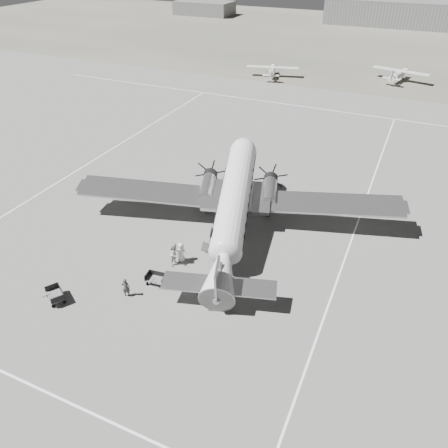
{
  "coord_description": "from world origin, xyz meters",
  "views": [
    {
      "loc": [
        14.49,
        -23.81,
        21.61
      ],
      "look_at": [
        2.47,
        2.84,
        2.2
      ],
      "focal_mm": 35.0,
      "sensor_mm": 36.0,
      "label": 1
    }
  ],
  "objects_px": {
    "baggage_cart_far": "(55,295)",
    "ground_crew": "(126,287)",
    "hangar_main": "(403,13)",
    "passenger": "(181,252)",
    "ramp_agent": "(175,254)",
    "light_plane_right": "(399,75)",
    "baggage_cart_near": "(156,279)",
    "dc3_airliner": "(234,206)",
    "shed_secondary": "(204,8)",
    "light_plane_left": "(272,72)"
  },
  "relations": [
    {
      "from": "baggage_cart_far",
      "to": "ramp_agent",
      "type": "distance_m",
      "value": 9.07
    },
    {
      "from": "baggage_cart_near",
      "to": "ground_crew",
      "type": "relative_size",
      "value": 0.97
    },
    {
      "from": "ramp_agent",
      "to": "passenger",
      "type": "bearing_deg",
      "value": -8.04
    },
    {
      "from": "baggage_cart_near",
      "to": "ground_crew",
      "type": "distance_m",
      "value": 2.34
    },
    {
      "from": "light_plane_left",
      "to": "ramp_agent",
      "type": "xyz_separation_m",
      "value": [
        10.8,
        -54.43,
        0.01
      ]
    },
    {
      "from": "baggage_cart_far",
      "to": "ground_crew",
      "type": "bearing_deg",
      "value": 62.23
    },
    {
      "from": "hangar_main",
      "to": "light_plane_left",
      "type": "bearing_deg",
      "value": -103.38
    },
    {
      "from": "shed_secondary",
      "to": "ground_crew",
      "type": "distance_m",
      "value": 131.86
    },
    {
      "from": "ramp_agent",
      "to": "dc3_airliner",
      "type": "bearing_deg",
      "value": -11.83
    },
    {
      "from": "dc3_airliner",
      "to": "ramp_agent",
      "type": "distance_m",
      "value": 6.48
    },
    {
      "from": "shed_secondary",
      "to": "ramp_agent",
      "type": "xyz_separation_m",
      "value": [
        54.99,
        -115.88,
        -1.01
      ]
    },
    {
      "from": "ground_crew",
      "to": "passenger",
      "type": "height_order",
      "value": "passenger"
    },
    {
      "from": "hangar_main",
      "to": "passenger",
      "type": "height_order",
      "value": "hangar_main"
    },
    {
      "from": "shed_secondary",
      "to": "hangar_main",
      "type": "bearing_deg",
      "value": 4.76
    },
    {
      "from": "shed_secondary",
      "to": "baggage_cart_near",
      "type": "distance_m",
      "value": 130.58
    },
    {
      "from": "dc3_airliner",
      "to": "baggage_cart_near",
      "type": "height_order",
      "value": "dc3_airliner"
    },
    {
      "from": "shed_secondary",
      "to": "ramp_agent",
      "type": "distance_m",
      "value": 128.27
    },
    {
      "from": "dc3_airliner",
      "to": "ramp_agent",
      "type": "xyz_separation_m",
      "value": [
        -2.49,
        -5.72,
        -1.77
      ]
    },
    {
      "from": "dc3_airliner",
      "to": "baggage_cart_far",
      "type": "distance_m",
      "value": 15.33
    },
    {
      "from": "dc3_airliner",
      "to": "baggage_cart_far",
      "type": "xyz_separation_m",
      "value": [
        -8.17,
        -12.77,
        -2.3
      ]
    },
    {
      "from": "hangar_main",
      "to": "light_plane_right",
      "type": "relative_size",
      "value": 4.2
    },
    {
      "from": "ground_crew",
      "to": "passenger",
      "type": "relative_size",
      "value": 0.93
    },
    {
      "from": "dc3_airliner",
      "to": "light_plane_right",
      "type": "xyz_separation_m",
      "value": [
        7.92,
        55.24,
        -1.72
      ]
    },
    {
      "from": "hangar_main",
      "to": "passenger",
      "type": "relative_size",
      "value": 25.22
    },
    {
      "from": "baggage_cart_near",
      "to": "passenger",
      "type": "height_order",
      "value": "passenger"
    },
    {
      "from": "ground_crew",
      "to": "ramp_agent",
      "type": "height_order",
      "value": "ramp_agent"
    },
    {
      "from": "hangar_main",
      "to": "dc3_airliner",
      "type": "distance_m",
      "value": 115.19
    },
    {
      "from": "light_plane_left",
      "to": "ramp_agent",
      "type": "height_order",
      "value": "ramp_agent"
    },
    {
      "from": "shed_secondary",
      "to": "passenger",
      "type": "height_order",
      "value": "shed_secondary"
    },
    {
      "from": "hangar_main",
      "to": "passenger",
      "type": "bearing_deg",
      "value": -92.29
    },
    {
      "from": "shed_secondary",
      "to": "dc3_airliner",
      "type": "bearing_deg",
      "value": -62.45
    },
    {
      "from": "shed_secondary",
      "to": "baggage_cart_near",
      "type": "xyz_separation_m",
      "value": [
        54.81,
        -118.51,
        -1.58
      ]
    },
    {
      "from": "ramp_agent",
      "to": "passenger",
      "type": "relative_size",
      "value": 1.19
    },
    {
      "from": "light_plane_right",
      "to": "baggage_cart_near",
      "type": "relative_size",
      "value": 6.67
    },
    {
      "from": "light_plane_right",
      "to": "baggage_cart_near",
      "type": "xyz_separation_m",
      "value": [
        -10.58,
        -63.59,
        -0.61
      ]
    },
    {
      "from": "ground_crew",
      "to": "ramp_agent",
      "type": "distance_m",
      "value": 4.81
    },
    {
      "from": "shed_secondary",
      "to": "light_plane_right",
      "type": "bearing_deg",
      "value": -40.03
    },
    {
      "from": "ground_crew",
      "to": "passenger",
      "type": "xyz_separation_m",
      "value": [
        1.61,
        5.17,
        0.06
      ]
    },
    {
      "from": "hangar_main",
      "to": "light_plane_left",
      "type": "xyz_separation_m",
      "value": [
        -15.81,
        -66.45,
        -2.32
      ]
    },
    {
      "from": "dc3_airliner",
      "to": "light_plane_left",
      "type": "xyz_separation_m",
      "value": [
        -13.29,
        48.71,
        -1.78
      ]
    },
    {
      "from": "shed_secondary",
      "to": "passenger",
      "type": "relative_size",
      "value": 10.81
    },
    {
      "from": "shed_secondary",
      "to": "light_plane_left",
      "type": "xyz_separation_m",
      "value": [
        44.19,
        -61.45,
        -1.02
      ]
    },
    {
      "from": "ground_crew",
      "to": "ramp_agent",
      "type": "relative_size",
      "value": 0.78
    },
    {
      "from": "baggage_cart_far",
      "to": "shed_secondary",
      "type": "bearing_deg",
      "value": 144.16
    },
    {
      "from": "passenger",
      "to": "baggage_cart_far",
      "type": "bearing_deg",
      "value": 157.91
    },
    {
      "from": "baggage_cart_far",
      "to": "ramp_agent",
      "type": "relative_size",
      "value": 0.82
    },
    {
      "from": "baggage_cart_near",
      "to": "shed_secondary",
      "type": "bearing_deg",
      "value": 108.71
    },
    {
      "from": "baggage_cart_far",
      "to": "ground_crew",
      "type": "relative_size",
      "value": 1.06
    },
    {
      "from": "hangar_main",
      "to": "passenger",
      "type": "distance_m",
      "value": 120.42
    },
    {
      "from": "light_plane_right",
      "to": "dc3_airliner",
      "type": "bearing_deg",
      "value": -83.99
    }
  ]
}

